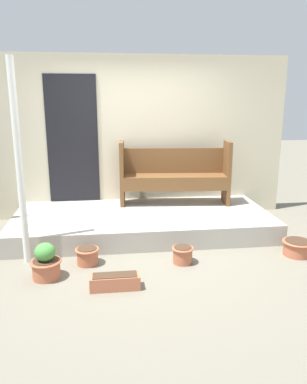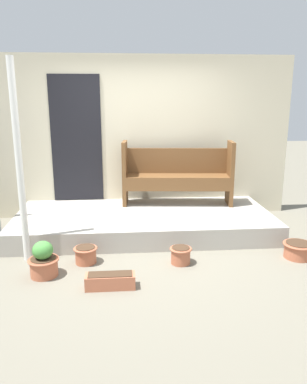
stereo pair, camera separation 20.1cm
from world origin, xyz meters
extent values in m
plane|color=#706B5B|center=(0.00, 0.00, 0.00)|extent=(24.00, 24.00, 0.00)
cube|color=#A8A399|center=(0.03, 0.81, 0.14)|extent=(3.74, 1.62, 0.28)
cube|color=beige|center=(0.03, 1.65, 1.30)|extent=(4.94, 0.06, 2.60)
cube|color=black|center=(-1.00, 1.61, 1.29)|extent=(0.80, 0.02, 2.00)
cylinder|color=white|center=(-1.46, -0.09, 1.19)|extent=(0.08, 0.08, 2.39)
cube|color=brown|center=(-0.24, 1.32, 0.78)|extent=(0.10, 0.40, 1.00)
cube|color=brown|center=(1.41, 1.17, 0.78)|extent=(0.10, 0.40, 1.00)
cube|color=brown|center=(0.59, 1.25, 0.73)|extent=(1.63, 0.54, 0.04)
cube|color=brown|center=(0.57, 1.06, 0.63)|extent=(1.59, 0.18, 0.17)
cube|color=brown|center=(0.60, 1.43, 0.95)|extent=(1.59, 0.19, 0.40)
cylinder|color=#B26042|center=(-1.17, -0.54, 0.10)|extent=(0.30, 0.30, 0.21)
torus|color=#B26042|center=(-1.17, -0.54, 0.19)|extent=(0.35, 0.35, 0.02)
cylinder|color=#422D1E|center=(-1.17, -0.54, 0.21)|extent=(0.28, 0.28, 0.01)
ellipsoid|color=#478C3D|center=(-1.17, -0.54, 0.31)|extent=(0.23, 0.23, 0.20)
cylinder|color=#B26042|center=(-0.74, -0.24, 0.10)|extent=(0.25, 0.25, 0.20)
torus|color=#B26042|center=(-0.74, -0.24, 0.19)|extent=(0.29, 0.29, 0.02)
cylinder|color=#422D1E|center=(-0.74, -0.24, 0.20)|extent=(0.23, 0.23, 0.01)
cylinder|color=#B26042|center=(0.40, -0.35, 0.10)|extent=(0.23, 0.23, 0.20)
torus|color=#B26042|center=(0.40, -0.35, 0.19)|extent=(0.27, 0.27, 0.02)
cylinder|color=#422D1E|center=(0.40, -0.35, 0.20)|extent=(0.21, 0.21, 0.01)
cylinder|color=#B26042|center=(1.89, -0.30, 0.09)|extent=(0.34, 0.34, 0.19)
torus|color=#B26042|center=(1.89, -0.30, 0.18)|extent=(0.38, 0.38, 0.02)
cylinder|color=#422D1E|center=(1.89, -0.30, 0.19)|extent=(0.31, 0.31, 0.01)
cube|color=#B76647|center=(-0.42, -0.88, 0.08)|extent=(0.52, 0.18, 0.15)
cube|color=#422D1E|center=(-0.42, -0.88, 0.16)|extent=(0.46, 0.15, 0.01)
camera|label=1|loc=(-0.47, -4.45, 1.95)|focal=35.00mm
camera|label=2|loc=(-0.27, -4.47, 1.95)|focal=35.00mm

